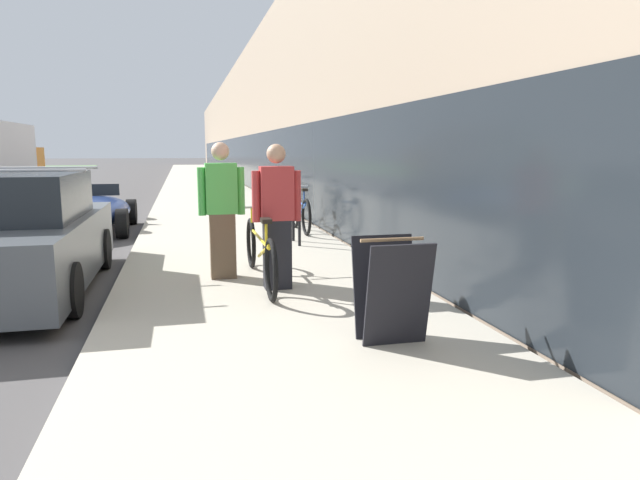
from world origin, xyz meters
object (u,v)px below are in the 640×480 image
Objects in this scene: person_bystander at (222,211)px; vintage_roadster_curbside at (91,212)px; bike_rack_hoop at (296,214)px; cruiser_bike_farthest at (266,195)px; parked_sedan_curbside at (19,239)px; sandwich_board_sign at (391,289)px; tandem_bicycle at (260,253)px; cruiser_bike_nearest at (300,213)px; person_rider at (277,217)px; cruiser_bike_middle at (270,202)px.

person_bystander is 6.31m from vintage_roadster_curbside.
bike_rack_hoop is at bearing -41.36° from vintage_roadster_curbside.
cruiser_bike_farthest is (1.74, 8.35, -0.48)m from person_bystander.
sandwich_board_sign is at bearing -40.52° from parked_sedan_curbside.
tandem_bicycle is 0.76m from person_bystander.
cruiser_bike_farthest reaches higher than cruiser_bike_nearest.
vintage_roadster_curbside is (-4.21, 1.97, -0.08)m from cruiser_bike_nearest.
cruiser_bike_nearest is at bearing 71.98° from tandem_bicycle.
cruiser_bike_nearest is at bearing 39.29° from parked_sedan_curbside.
parked_sedan_curbside is at bearing -90.47° from vintage_roadster_curbside.
person_bystander is (-0.42, 0.39, 0.49)m from tandem_bicycle.
person_bystander is 2.50m from parked_sedan_curbside.
person_rider is at bearing -19.26° from parked_sedan_curbside.
cruiser_bike_nearest reaches higher than vintage_roadster_curbside.
person_rider is 0.92m from person_bystander.
person_rider reaches higher than cruiser_bike_nearest.
cruiser_bike_nearest is at bearing 75.57° from bike_rack_hoop.
bike_rack_hoop is 0.20× the size of parked_sedan_curbside.
vintage_roadster_curbside is (-3.93, -0.30, -0.09)m from cruiser_bike_middle.
vintage_roadster_curbside reaches higher than bike_rack_hoop.
bike_rack_hoop is at bearing 74.87° from person_rider.
bike_rack_hoop is 5.94m from cruiser_bike_farthest.
vintage_roadster_curbside is (0.04, 5.45, -0.25)m from parked_sedan_curbside.
parked_sedan_curbside is at bearing 165.50° from tandem_bicycle.
sandwich_board_sign is (0.81, -2.40, 0.08)m from tandem_bicycle.
bike_rack_hoop is at bearing 87.75° from sandwich_board_sign.
tandem_bicycle is 0.60m from person_rider.
person_rider is 0.98× the size of person_bystander.
person_bystander reaches higher than cruiser_bike_farthest.
cruiser_bike_middle is 2.26m from cruiser_bike_farthest.
parked_sedan_curbside is (-3.68, 3.15, 0.09)m from sandwich_board_sign.
cruiser_bike_farthest is at bearing 87.02° from bike_rack_hoop.
person_rider is 2.00× the size of bike_rack_hoop.
bike_rack_hoop is at bearing 70.23° from tandem_bicycle.
parked_sedan_curbside is at bearing -124.62° from cruiser_bike_middle.
bike_rack_hoop is 3.69m from cruiser_bike_middle.
vintage_roadster_curbside is at bearing 112.54° from person_bystander.
cruiser_bike_nearest is 2.29m from cruiser_bike_middle.
bike_rack_hoop is at bearing -91.30° from cruiser_bike_middle.
person_bystander is 1.01× the size of cruiser_bike_farthest.
cruiser_bike_farthest is at bearing 62.32° from parked_sedan_curbside.
person_rider is 0.92× the size of cruiser_bike_nearest.
sandwich_board_sign is at bearing -67.07° from vintage_roadster_curbside.
cruiser_bike_middle is 8.91m from sandwich_board_sign.
vintage_roadster_curbside is at bearing 89.53° from parked_sedan_curbside.
person_rider is 2.22m from sandwich_board_sign.
vintage_roadster_curbside is at bearing 138.64° from bike_rack_hoop.
person_bystander reaches higher than tandem_bicycle.
bike_rack_hoop is (1.43, 2.42, -0.35)m from person_bystander.
sandwich_board_sign is (-0.29, -8.90, 0.06)m from cruiser_bike_middle.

